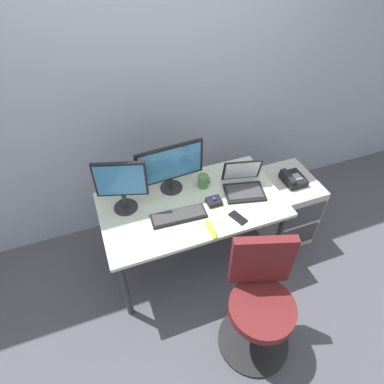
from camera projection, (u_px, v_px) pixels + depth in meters
ground_plane at (192, 257)px, 3.03m from camera, size 8.00×8.00×0.00m
back_wall at (159, 78)px, 2.56m from camera, size 6.00×0.10×2.80m
desk at (192, 210)px, 2.59m from camera, size 1.40×0.77×0.71m
file_cabinet at (284, 207)px, 3.05m from camera, size 0.42×0.53×0.65m
desk_phone at (293, 179)px, 2.79m from camera, size 0.17×0.20×0.09m
office_chair at (259, 304)px, 2.21m from camera, size 0.52×0.54×0.97m
monitor_main at (170, 166)px, 2.51m from camera, size 0.54×0.18×0.41m
monitor_side at (121, 184)px, 2.33m from camera, size 0.36×0.18×0.43m
keyboard at (179, 216)px, 2.43m from camera, size 0.42×0.16×0.03m
laptop at (243, 184)px, 2.62m from camera, size 0.37×0.34×0.23m
trackball_mouse at (214, 201)px, 2.52m from camera, size 0.11×0.09×0.07m
coffee_mug at (203, 181)px, 2.65m from camera, size 0.09×0.08×0.11m
cell_phone at (238, 218)px, 2.42m from camera, size 0.11×0.16×0.01m
banana at (211, 229)px, 2.33m from camera, size 0.05×0.19×0.04m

